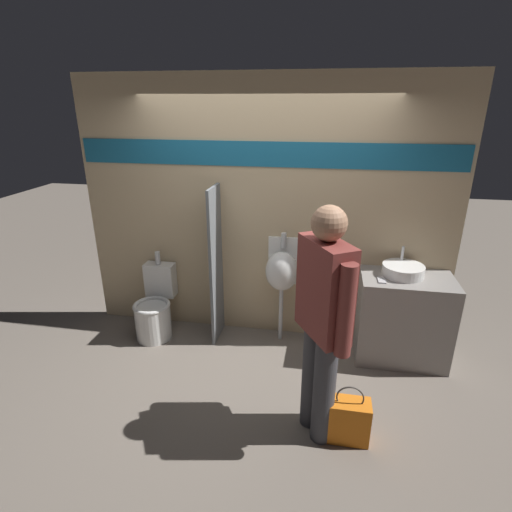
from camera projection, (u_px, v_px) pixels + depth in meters
The scene contains 10 objects.
ground_plane at pixel (253, 358), 4.04m from camera, with size 16.00×16.00×0.00m, color #70665B.
display_wall at pixel (263, 213), 4.10m from camera, with size 3.85×0.07×2.70m.
sink_counter at pixel (403, 318), 3.92m from camera, with size 0.87×0.53×0.88m.
sink_basin at pixel (403, 270), 3.80m from camera, with size 0.39×0.39×0.25m.
cell_phone at pixel (382, 280), 3.71m from camera, with size 0.07×0.14×0.01m.
divider_near_counter at pixel (216, 266), 4.15m from camera, with size 0.03×0.41×1.66m.
urinal_near_counter at pixel (282, 271), 4.11m from camera, with size 0.34×0.30×1.18m.
toilet at pixel (155, 310), 4.36m from camera, with size 0.40×0.56×0.91m.
person_in_vest at pixel (323, 318), 2.81m from camera, with size 0.41×0.56×1.82m.
shopping_bag at pixel (348, 420), 3.02m from camera, with size 0.32×0.18×0.49m.
Camera 1 is at (0.63, -3.33, 2.43)m, focal length 28.00 mm.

